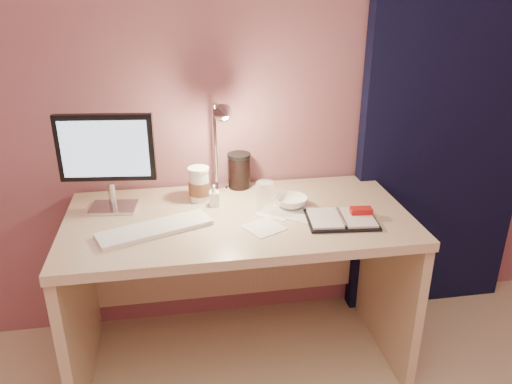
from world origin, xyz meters
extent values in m
plane|color=#9E5C6D|center=(0.00, 1.75, 1.25)|extent=(3.50, 0.00, 3.50)
cube|color=black|center=(1.05, 1.69, 1.10)|extent=(0.85, 0.08, 2.20)
cube|color=beige|center=(0.00, 1.38, 0.71)|extent=(1.40, 0.70, 0.04)
cube|color=beige|center=(-0.68, 1.38, 0.34)|extent=(0.04, 0.66, 0.69)
cube|color=beige|center=(0.68, 1.38, 0.34)|extent=(0.04, 0.66, 0.69)
cube|color=beige|center=(0.00, 1.71, 0.40)|extent=(1.32, 0.03, 0.55)
cube|color=silver|center=(-0.51, 1.53, 0.74)|extent=(0.20, 0.16, 0.01)
cylinder|color=silver|center=(-0.51, 1.53, 0.79)|extent=(0.03, 0.03, 0.10)
cube|color=black|center=(-0.51, 1.53, 1.00)|extent=(0.38, 0.07, 0.27)
cube|color=#AACBE8|center=(-0.51, 1.50, 1.00)|extent=(0.34, 0.04, 0.23)
cube|color=white|center=(-0.33, 1.30, 0.74)|extent=(0.45, 0.28, 0.02)
cube|color=black|center=(0.40, 1.26, 0.74)|extent=(0.29, 0.23, 0.01)
cube|color=silver|center=(0.33, 1.27, 0.74)|extent=(0.14, 0.19, 0.01)
cube|color=silver|center=(0.46, 1.25, 0.74)|extent=(0.14, 0.19, 0.01)
cube|color=red|center=(0.49, 1.28, 0.76)|extent=(0.09, 0.05, 0.02)
cube|color=silver|center=(0.08, 1.25, 0.73)|extent=(0.18, 0.18, 0.00)
cube|color=silver|center=(0.25, 1.36, 0.73)|extent=(0.22, 0.22, 0.00)
cube|color=silver|center=(0.16, 1.38, 0.73)|extent=(0.19, 0.19, 0.00)
cylinder|color=white|center=(-0.15, 1.56, 0.80)|extent=(0.08, 0.08, 0.14)
cylinder|color=brown|center=(-0.15, 1.56, 0.79)|extent=(0.09, 0.09, 0.06)
cylinder|color=white|center=(-0.15, 1.56, 0.87)|extent=(0.09, 0.09, 0.01)
cylinder|color=white|center=(0.12, 1.42, 0.79)|extent=(0.07, 0.07, 0.12)
imported|color=white|center=(0.23, 1.43, 0.75)|extent=(0.18, 0.18, 0.04)
imported|color=white|center=(-0.09, 1.50, 0.78)|extent=(0.05, 0.05, 0.09)
cylinder|color=black|center=(0.04, 1.68, 0.80)|extent=(0.10, 0.10, 0.15)
cylinder|color=silver|center=(-0.06, 1.68, 0.74)|extent=(0.10, 0.10, 0.02)
cylinder|color=silver|center=(-0.06, 1.68, 0.94)|extent=(0.02, 0.02, 0.38)
cone|color=silver|center=(-0.09, 1.50, 1.12)|extent=(0.09, 0.08, 0.08)
camera|label=1|loc=(-0.23, -0.44, 1.62)|focal=35.00mm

